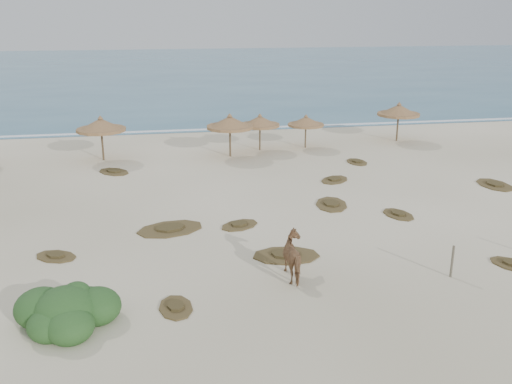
% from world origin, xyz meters
% --- Properties ---
extents(ground, '(160.00, 160.00, 0.00)m').
position_xyz_m(ground, '(0.00, 0.00, 0.00)').
color(ground, '#F7E8CB').
rests_on(ground, ground).
extents(ocean, '(200.00, 100.00, 0.01)m').
position_xyz_m(ocean, '(0.00, 75.00, 0.00)').
color(ocean, '#2A5E7E').
rests_on(ocean, ground).
extents(foam_line, '(70.00, 0.60, 0.01)m').
position_xyz_m(foam_line, '(0.00, 26.00, 0.00)').
color(foam_line, white).
rests_on(foam_line, ground).
extents(palapa_1, '(3.27, 3.27, 3.03)m').
position_xyz_m(palapa_1, '(-9.07, 17.19, 2.35)').
color(palapa_1, brown).
rests_on(palapa_1, ground).
extents(palapa_2, '(3.43, 3.43, 2.99)m').
position_xyz_m(palapa_2, '(-0.57, 16.73, 2.32)').
color(palapa_2, brown).
rests_on(palapa_2, ground).
extents(palapa_3, '(3.49, 3.49, 2.65)m').
position_xyz_m(palapa_3, '(1.77, 18.15, 2.06)').
color(palapa_3, brown).
rests_on(palapa_3, ground).
extents(palapa_4, '(2.82, 2.82, 2.45)m').
position_xyz_m(palapa_4, '(5.18, 18.36, 1.90)').
color(palapa_4, brown).
rests_on(palapa_4, ground).
extents(palapa_5, '(3.42, 3.42, 2.99)m').
position_xyz_m(palapa_5, '(12.65, 19.24, 2.32)').
color(palapa_5, brown).
rests_on(palapa_5, ground).
extents(horse, '(1.00, 2.03, 1.67)m').
position_xyz_m(horse, '(-0.60, -2.05, 0.84)').
color(horse, '#9C7347').
rests_on(horse, ground).
extents(fence_post_near, '(0.12, 0.12, 1.27)m').
position_xyz_m(fence_post_near, '(5.21, -3.04, 0.64)').
color(fence_post_near, '#615A49').
rests_on(fence_post_near, ground).
extents(bush, '(3.39, 2.99, 1.52)m').
position_xyz_m(bush, '(-8.63, -4.10, 0.50)').
color(bush, '#34632A').
rests_on(bush, ground).
extents(scrub_0, '(2.15, 1.93, 0.16)m').
position_xyz_m(scrub_0, '(-9.83, 1.45, 0.05)').
color(scrub_0, brown).
rests_on(scrub_0, ground).
extents(scrub_1, '(3.57, 2.83, 0.16)m').
position_xyz_m(scrub_1, '(-5.11, 3.71, 0.05)').
color(scrub_1, brown).
rests_on(scrub_1, ground).
extents(scrub_2, '(2.31, 2.08, 0.16)m').
position_xyz_m(scrub_2, '(-1.90, 3.61, 0.05)').
color(scrub_2, brown).
rests_on(scrub_2, ground).
extents(scrub_3, '(2.11, 2.77, 0.16)m').
position_xyz_m(scrub_3, '(3.23, 5.70, 0.05)').
color(scrub_3, brown).
rests_on(scrub_3, ground).
extents(scrub_4, '(1.64, 2.13, 0.16)m').
position_xyz_m(scrub_4, '(6.03, 3.67, 0.05)').
color(scrub_4, brown).
rests_on(scrub_4, ground).
extents(scrub_5, '(1.75, 2.65, 0.16)m').
position_xyz_m(scrub_5, '(13.51, 7.35, 0.05)').
color(scrub_5, brown).
rests_on(scrub_5, ground).
extents(scrub_6, '(2.57, 2.64, 0.16)m').
position_xyz_m(scrub_6, '(-8.22, 14.01, 0.05)').
color(scrub_6, brown).
rests_on(scrub_6, ground).
extents(scrub_7, '(2.43, 2.39, 0.16)m').
position_xyz_m(scrub_7, '(4.74, 9.92, 0.05)').
color(scrub_7, brown).
rests_on(scrub_7, ground).
extents(scrub_9, '(2.98, 2.11, 0.16)m').
position_xyz_m(scrub_9, '(-0.52, -0.11, 0.05)').
color(scrub_9, brown).
rests_on(scrub_9, ground).
extents(scrub_10, '(1.33, 1.96, 0.16)m').
position_xyz_m(scrub_10, '(7.44, 13.60, 0.05)').
color(scrub_10, brown).
rests_on(scrub_10, ground).
extents(scrub_11, '(1.28, 1.85, 0.16)m').
position_xyz_m(scrub_11, '(-5.17, -3.62, 0.05)').
color(scrub_11, brown).
rests_on(scrub_11, ground).
extents(scrub_12, '(1.87, 2.11, 0.16)m').
position_xyz_m(scrub_12, '(8.12, -2.54, 0.05)').
color(scrub_12, brown).
rests_on(scrub_12, ground).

